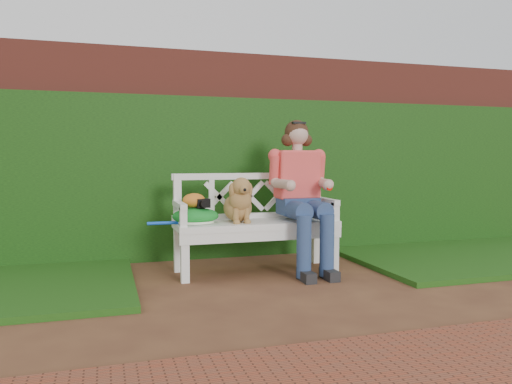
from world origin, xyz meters
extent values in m
plane|color=#4F2C1E|center=(0.00, 0.00, 0.00)|extent=(60.00, 60.00, 0.00)
cube|color=brown|center=(0.00, 1.90, 1.10)|extent=(10.00, 0.30, 2.20)
cube|color=#1F5711|center=(0.00, 1.68, 0.85)|extent=(10.00, 0.18, 1.70)
cube|color=#163E0E|center=(2.40, 0.90, 0.03)|extent=(2.60, 2.00, 0.05)
cube|color=black|center=(-0.48, 0.84, 0.66)|extent=(0.13, 0.10, 0.08)
ellipsoid|color=#C96D1F|center=(-0.56, 0.87, 0.69)|extent=(0.24, 0.21, 0.13)
camera|label=1|loc=(-1.32, -3.54, 1.07)|focal=35.00mm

